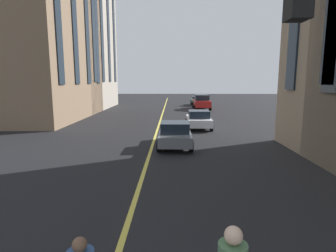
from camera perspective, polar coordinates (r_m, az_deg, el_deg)
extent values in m
cube|color=#D8C64C|center=(19.72, -2.39, -1.31)|extent=(80.00, 0.16, 0.01)
cube|color=#B21E1E|center=(36.14, 6.96, 4.72)|extent=(4.70, 1.95, 0.80)
cube|color=#19232D|center=(36.09, 6.99, 5.91)|extent=(2.58, 1.72, 0.70)
cylinder|color=black|center=(37.63, 5.29, 4.32)|extent=(0.76, 0.27, 0.76)
cylinder|color=black|center=(37.82, 8.12, 4.29)|extent=(0.76, 0.27, 0.76)
cylinder|color=black|center=(34.55, 5.67, 3.87)|extent=(0.76, 0.27, 0.76)
cylinder|color=black|center=(34.75, 8.75, 3.83)|extent=(0.76, 0.27, 0.76)
cube|color=silver|center=(21.53, 6.35, 1.08)|extent=(3.90, 1.75, 0.55)
cube|color=#19232D|center=(21.26, 6.42, 2.47)|extent=(1.64, 1.54, 0.55)
cylinder|color=black|center=(22.78, 3.93, 0.87)|extent=(0.60, 0.21, 0.60)
cylinder|color=black|center=(22.92, 8.13, 0.85)|extent=(0.60, 0.21, 0.60)
cylinder|color=black|center=(20.24, 4.30, -0.20)|extent=(0.60, 0.21, 0.60)
cylinder|color=black|center=(20.40, 9.01, -0.21)|extent=(0.60, 0.21, 0.60)
cube|color=slate|center=(15.47, 1.42, -2.10)|extent=(3.90, 1.75, 0.55)
cube|color=#19232D|center=(15.18, 1.44, -0.21)|extent=(1.64, 1.54, 0.55)
cylinder|color=black|center=(16.80, -1.48, -2.14)|extent=(0.60, 0.21, 0.60)
cylinder|color=black|center=(16.81, 4.26, -2.16)|extent=(0.60, 0.21, 0.60)
cylinder|color=black|center=(14.29, -1.92, -4.20)|extent=(0.60, 0.21, 0.60)
cylinder|color=black|center=(14.30, 4.83, -4.21)|extent=(0.60, 0.21, 0.60)
cube|color=#1E6038|center=(41.79, 6.16, 5.09)|extent=(4.40, 1.80, 0.55)
cube|color=#19232D|center=(41.53, 6.20, 5.79)|extent=(1.85, 1.58, 0.50)
cylinder|color=black|center=(43.18, 4.84, 4.88)|extent=(0.64, 0.22, 0.64)
cylinder|color=black|center=(43.33, 7.12, 4.86)|extent=(0.64, 0.22, 0.64)
cylinder|color=black|center=(40.30, 5.11, 4.56)|extent=(0.64, 0.22, 0.64)
cylinder|color=black|center=(40.46, 7.56, 4.54)|extent=(0.64, 0.22, 0.64)
sphere|color=beige|center=(3.82, 13.42, -21.23)|extent=(0.24, 0.24, 0.24)
sphere|color=brown|center=(4.19, -17.89, -22.38)|extent=(0.20, 0.20, 0.20)
sphere|color=green|center=(4.64, 25.36, 21.04)|extent=(0.18, 0.18, 0.18)
cube|color=#A89E8E|center=(39.50, -19.53, 21.99)|extent=(14.22, 8.44, 25.28)
cube|color=#19232D|center=(36.78, -13.79, 24.05)|extent=(1.10, 0.10, 19.21)
cube|color=#19232D|center=(40.13, -12.40, 22.82)|extent=(1.10, 0.10, 19.21)
cube|color=#19232D|center=(43.51, -11.25, 21.78)|extent=(1.10, 0.10, 19.21)
cube|color=#19232D|center=(34.36, -14.85, 23.96)|extent=(1.10, 0.10, 18.26)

